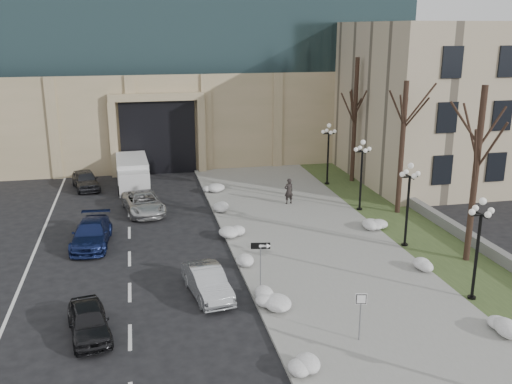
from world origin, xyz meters
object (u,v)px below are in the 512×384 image
at_px(car_a, 89,321).
at_px(one_way_sign, 264,252).
at_px(car_c, 91,233).
at_px(box_truck, 133,174).
at_px(lamppost_d, 328,146).
at_px(car_d, 143,203).
at_px(lamppost_a, 479,235).
at_px(keep_sign, 361,307).
at_px(pedestrian, 289,191).
at_px(lamppost_c, 362,166).
at_px(car_b, 207,282).
at_px(car_e, 86,180).
at_px(lamppost_b, 409,193).

bearing_deg(car_a, one_way_sign, 6.33).
height_order(car_c, box_truck, box_truck).
relative_size(car_c, lamppost_d, 0.99).
height_order(car_c, car_d, car_c).
relative_size(car_a, lamppost_a, 0.77).
xyz_separation_m(car_d, keep_sign, (7.65, -17.93, 0.85)).
height_order(pedestrian, lamppost_c, lamppost_c).
xyz_separation_m(car_a, car_b, (4.98, 2.46, 0.04)).
xyz_separation_m(lamppost_c, lamppost_d, (0.00, 6.50, 0.00)).
bearing_deg(car_e, pedestrian, -40.37).
distance_m(car_b, car_c, 9.26).
bearing_deg(car_c, car_b, -49.65).
relative_size(car_b, box_truck, 0.61).
bearing_deg(lamppost_d, pedestrian, -134.56).
height_order(car_b, car_d, car_d).
distance_m(car_d, keep_sign, 19.51).
bearing_deg(pedestrian, lamppost_c, 140.98).
relative_size(car_d, pedestrian, 2.73).
height_order(box_truck, lamppost_a, lamppost_a).
bearing_deg(car_e, lamppost_c, -40.42).
height_order(box_truck, keep_sign, keep_sign).
bearing_deg(keep_sign, lamppost_b, 67.10).
bearing_deg(car_a, car_c, 82.79).
bearing_deg(car_e, lamppost_a, -64.13).
height_order(pedestrian, lamppost_a, lamppost_a).
height_order(lamppost_a, lamppost_d, same).
height_order(car_b, pedestrian, pedestrian).
xyz_separation_m(pedestrian, keep_sign, (-2.00, -17.47, 0.52)).
height_order(car_c, one_way_sign, one_way_sign).
relative_size(car_d, keep_sign, 2.32).
xyz_separation_m(keep_sign, lamppost_b, (6.21, 8.75, 1.55)).
height_order(car_b, lamppost_a, lamppost_a).
relative_size(car_c, car_e, 1.16).
relative_size(car_b, pedestrian, 2.28).
distance_m(car_b, keep_sign, 7.35).
xyz_separation_m(keep_sign, lamppost_c, (6.21, 15.25, 1.55)).
bearing_deg(car_e, box_truck, -13.78).
bearing_deg(pedestrian, lamppost_a, 94.22).
distance_m(car_d, lamppost_c, 14.32).
bearing_deg(lamppost_a, lamppost_b, 90.00).
xyz_separation_m(car_d, box_truck, (-0.61, 6.62, 0.33)).
distance_m(car_a, box_truck, 21.91).
distance_m(one_way_sign, lamppost_a, 9.28).
xyz_separation_m(pedestrian, lamppost_c, (4.22, -2.22, 2.07)).
xyz_separation_m(car_a, lamppost_b, (16.33, 6.02, 2.45)).
height_order(lamppost_a, lamppost_c, same).
distance_m(car_e, box_truck, 3.47).
relative_size(car_b, lamppost_c, 0.84).
height_order(car_a, car_d, car_d).
height_order(car_a, lamppost_c, lamppost_c).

